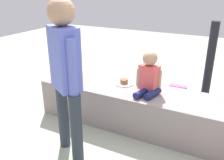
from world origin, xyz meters
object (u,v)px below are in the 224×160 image
(child_seated, at_px, (149,75))
(water_bottle_near_gift, at_px, (204,88))
(handbag_brown_canvas, at_px, (223,114))
(gift_bag, at_px, (177,95))
(party_cup_red, at_px, (130,92))
(adult_standing, at_px, (65,69))
(cake_plate, at_px, (124,82))
(cake_box_white, at_px, (162,91))

(child_seated, relative_size, water_bottle_near_gift, 2.09)
(handbag_brown_canvas, bearing_deg, water_bottle_near_gift, 113.84)
(gift_bag, height_order, water_bottle_near_gift, gift_bag)
(child_seated, xyz_separation_m, gift_bag, (0.18, 0.75, -0.52))
(water_bottle_near_gift, relative_size, party_cup_red, 2.11)
(water_bottle_near_gift, bearing_deg, handbag_brown_canvas, -66.16)
(adult_standing, relative_size, cake_plate, 6.76)
(cake_box_white, height_order, handbag_brown_canvas, handbag_brown_canvas)
(water_bottle_near_gift, xyz_separation_m, handbag_brown_canvas, (0.33, -0.76, 0.01))
(water_bottle_near_gift, distance_m, party_cup_red, 1.15)
(party_cup_red, bearing_deg, adult_standing, -89.26)
(gift_bag, relative_size, water_bottle_near_gift, 1.51)
(adult_standing, relative_size, party_cup_red, 13.85)
(child_seated, xyz_separation_m, water_bottle_near_gift, (0.47, 1.31, -0.57))
(child_seated, xyz_separation_m, party_cup_red, (-0.53, 0.75, -0.62))
(cake_plate, relative_size, gift_bag, 0.65)
(adult_standing, height_order, cake_box_white, adult_standing)
(adult_standing, bearing_deg, child_seated, 57.75)
(cake_plate, bearing_deg, party_cup_red, 105.67)
(water_bottle_near_gift, relative_size, cake_box_white, 0.74)
(cake_plate, bearing_deg, handbag_brown_canvas, 21.09)
(adult_standing, height_order, gift_bag, adult_standing)
(child_seated, xyz_separation_m, cake_plate, (-0.35, 0.11, -0.19))
(child_seated, xyz_separation_m, cake_box_white, (-0.11, 1.01, -0.61))
(gift_bag, relative_size, party_cup_red, 3.18)
(handbag_brown_canvas, bearing_deg, gift_bag, 162.73)
(adult_standing, relative_size, water_bottle_near_gift, 6.56)
(party_cup_red, bearing_deg, cake_plate, -74.33)
(child_seated, relative_size, cake_plate, 2.16)
(child_seated, bearing_deg, water_bottle_near_gift, 70.34)
(child_seated, relative_size, gift_bag, 1.39)
(child_seated, distance_m, adult_standing, 0.98)
(party_cup_red, bearing_deg, gift_bag, 0.15)
(gift_bag, height_order, cake_box_white, gift_bag)
(water_bottle_near_gift, bearing_deg, party_cup_red, -150.47)
(adult_standing, xyz_separation_m, cake_plate, (0.16, 0.92, -0.44))
(party_cup_red, distance_m, cake_box_white, 0.49)
(water_bottle_near_gift, xyz_separation_m, cake_box_white, (-0.58, -0.30, -0.05))
(water_bottle_near_gift, distance_m, cake_box_white, 0.65)
(adult_standing, xyz_separation_m, party_cup_red, (-0.02, 1.55, -0.86))
(gift_bag, bearing_deg, handbag_brown_canvas, -17.27)
(adult_standing, xyz_separation_m, water_bottle_near_gift, (0.98, 2.12, -0.81))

